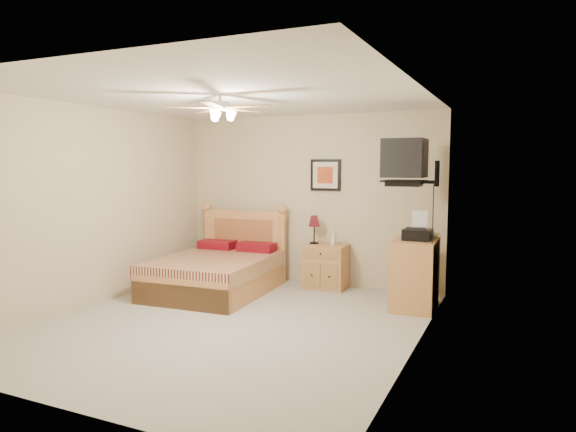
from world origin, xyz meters
name	(u,v)px	position (x,y,z in m)	size (l,w,h in m)	color
floor	(233,324)	(0.00, 0.00, 0.00)	(4.50, 4.50, 0.00)	#A39D94
ceiling	(230,96)	(0.00, 0.00, 2.50)	(4.00, 4.50, 0.04)	white
wall_back	(309,200)	(0.00, 2.25, 1.25)	(4.00, 0.04, 2.50)	#C8B894
wall_front	(65,240)	(0.00, -2.25, 1.25)	(4.00, 0.04, 2.50)	#C8B894
wall_left	(94,206)	(-2.00, 0.00, 1.25)	(0.04, 4.50, 2.50)	#C8B894
wall_right	(416,221)	(2.00, 0.00, 1.25)	(0.04, 4.50, 2.50)	#C8B894
bed	(215,250)	(-0.94, 1.12, 0.59)	(1.39, 1.83, 1.19)	#BF7339
nightstand	(326,266)	(0.37, 2.00, 0.32)	(0.58, 0.44, 0.63)	#AA7049
table_lamp	(314,230)	(0.18, 2.03, 0.84)	(0.22, 0.22, 0.41)	#580F1A
lotion_bottle	(334,238)	(0.49, 1.99, 0.74)	(0.08, 0.08, 0.21)	silver
framed_picture	(326,175)	(0.27, 2.23, 1.62)	(0.46, 0.04, 0.46)	black
dresser	(415,274)	(1.73, 1.48, 0.43)	(0.51, 0.73, 0.86)	#AB7034
fax_machine	(418,226)	(1.76, 1.46, 1.04)	(0.33, 0.35, 0.35)	black
magazine_lower	(421,236)	(1.74, 1.76, 0.87)	(0.20, 0.27, 0.03)	beige
magazine_upper	(424,234)	(1.77, 1.79, 0.89)	(0.18, 0.25, 0.02)	gray
wall_tv	(417,161)	(1.75, 1.34, 1.81)	(0.56, 0.46, 0.58)	black
ceiling_fan	(220,108)	(0.00, -0.20, 2.36)	(1.14, 1.14, 0.28)	silver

